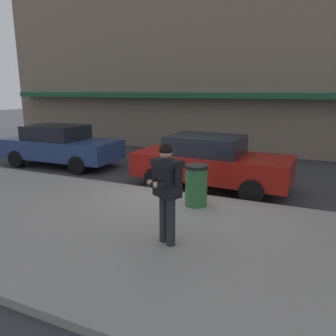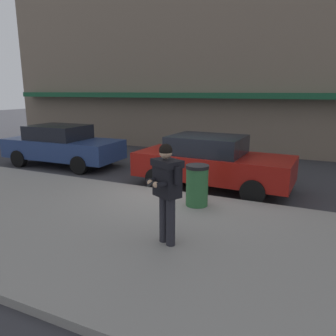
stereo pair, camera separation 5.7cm
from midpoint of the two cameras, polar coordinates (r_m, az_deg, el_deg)
ground_plane at (r=9.14m, az=2.20°, el=-4.55°), size 80.00×80.00×0.00m
sidewalk at (r=6.31m, az=0.78°, el=-12.36°), size 32.00×5.30×0.14m
curb_paint_line at (r=8.88m, az=8.33°, el=-5.22°), size 28.00×0.12×0.01m
storefront_facade at (r=16.90m, az=17.62°, el=21.26°), size 28.00×4.70×10.64m
parked_sedan_near at (r=13.08m, az=-18.40°, el=3.77°), size 4.55×2.02×1.54m
parked_sedan_mid at (r=9.61m, az=7.13°, el=1.11°), size 4.57×2.06×1.54m
man_texting_on_phone at (r=5.62m, az=-0.52°, el=-2.72°), size 0.63×0.65×1.81m
trash_bin at (r=7.75m, az=4.73°, el=-2.99°), size 0.55×0.55×0.98m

